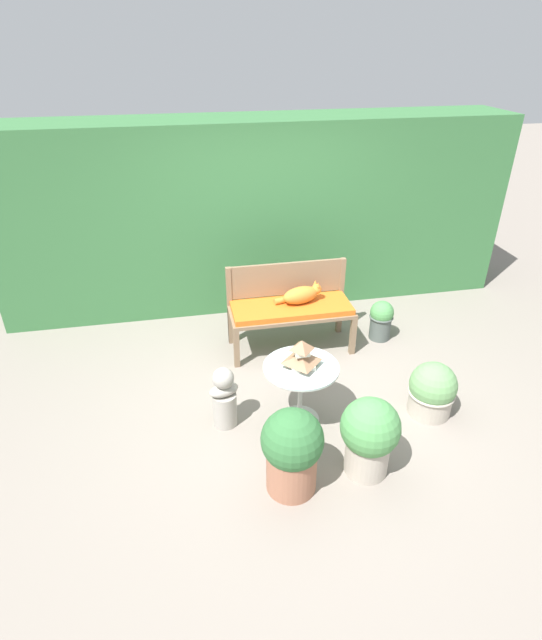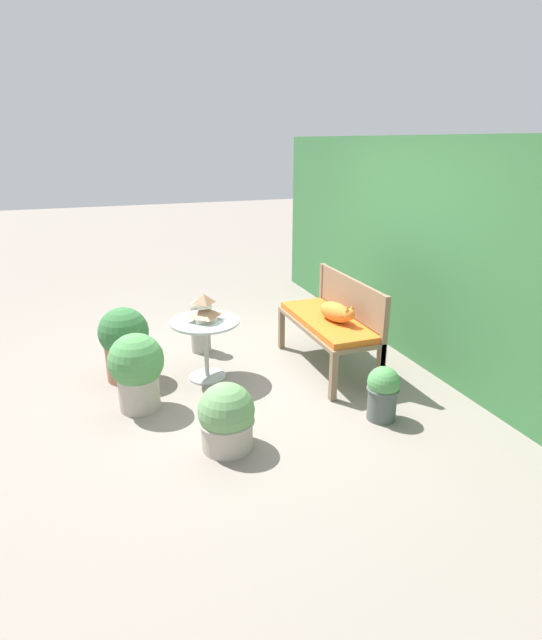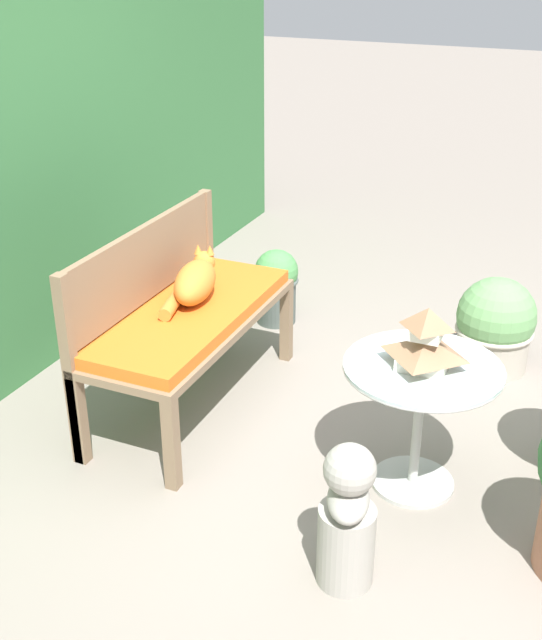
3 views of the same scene
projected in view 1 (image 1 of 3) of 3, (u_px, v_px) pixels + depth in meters
The scene contains 12 objects.
ground at pixel (299, 398), 5.00m from camera, with size 30.00×30.00×0.00m, color gray.
foliage_hedge_back at pixel (257, 213), 6.42m from camera, with size 6.40×0.92×2.33m, color #38703D.
garden_bench at pixel (291, 311), 5.56m from camera, with size 1.38×0.55×0.56m.
bench_backrest at pixel (286, 284), 5.68m from camera, with size 1.38×0.06×0.96m.
cat at pixel (301, 295), 5.53m from camera, with size 0.55×0.29×0.22m.
patio_table at pixel (301, 378), 4.48m from camera, with size 0.68×0.68×0.62m.
pagoda_birdhouse at pixel (302, 356), 4.36m from camera, with size 0.28×0.28×0.27m.
garden_bust at pixel (224, 398), 4.54m from camera, with size 0.31×0.23×0.62m.
potted_plant_patio_mid at pixel (369, 435), 4.00m from camera, with size 0.49×0.49×0.71m.
potted_plant_path_edge at pixel (292, 450), 3.84m from camera, with size 0.49×0.49×0.75m.
potted_plant_hedge_corner at pixel (432, 390), 4.70m from camera, with size 0.44×0.44×0.54m.
potted_plant_table_far at pixel (381, 319), 5.87m from camera, with size 0.28×0.28×0.48m.
Camera 1 is at (-1.05, -3.80, 3.19)m, focal length 28.00 mm.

